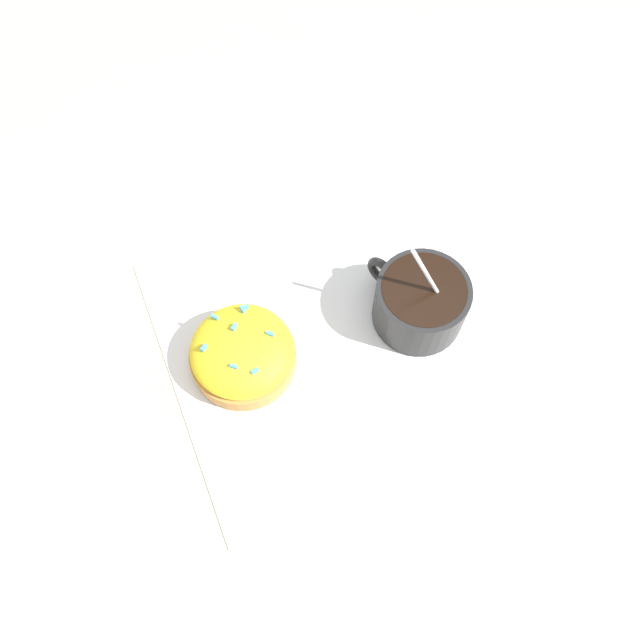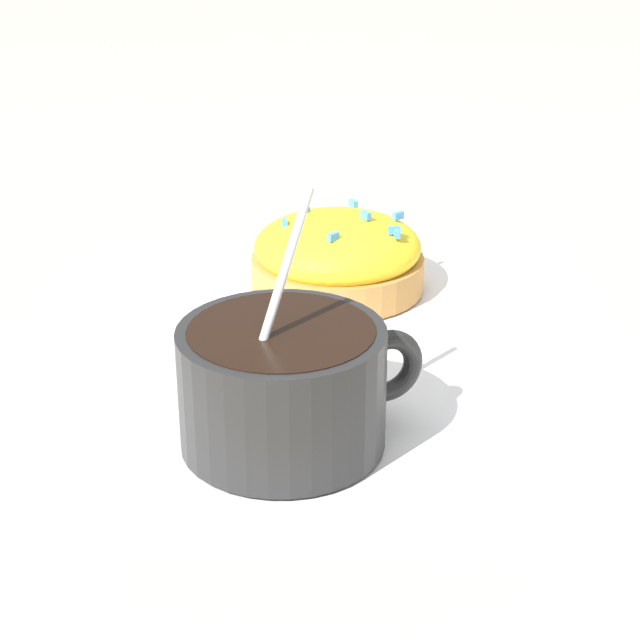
# 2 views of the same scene
# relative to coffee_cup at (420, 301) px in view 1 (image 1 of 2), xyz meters

# --- Properties ---
(ground_plane) EXTENTS (3.00, 3.00, 0.00)m
(ground_plane) POSITION_rel_coffee_cup_xyz_m (-0.09, 0.01, -0.03)
(ground_plane) COLOR #C6B793
(paper_napkin) EXTENTS (0.35, 0.33, 0.00)m
(paper_napkin) POSITION_rel_coffee_cup_xyz_m (-0.09, 0.01, -0.03)
(paper_napkin) COLOR white
(paper_napkin) RESTS_ON ground_plane
(coffee_cup) EXTENTS (0.09, 0.11, 0.12)m
(coffee_cup) POSITION_rel_coffee_cup_xyz_m (0.00, 0.00, 0.00)
(coffee_cup) COLOR black
(coffee_cup) RESTS_ON paper_napkin
(frosted_pastry) EXTENTS (0.10, 0.10, 0.05)m
(frosted_pastry) POSITION_rel_coffee_cup_xyz_m (-0.18, 0.01, -0.01)
(frosted_pastry) COLOR #C18442
(frosted_pastry) RESTS_ON paper_napkin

